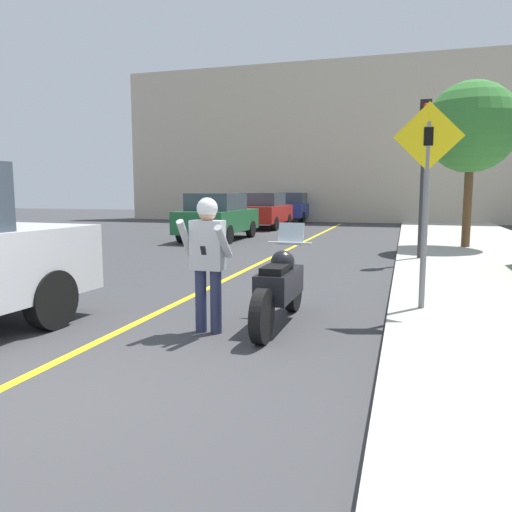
# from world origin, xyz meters

# --- Properties ---
(ground_plane) EXTENTS (80.00, 80.00, 0.00)m
(ground_plane) POSITION_xyz_m (0.00, 0.00, 0.00)
(ground_plane) COLOR #38383A
(road_center_line) EXTENTS (0.12, 36.00, 0.01)m
(road_center_line) POSITION_xyz_m (-0.60, 6.00, 0.00)
(road_center_line) COLOR yellow
(road_center_line) RESTS_ON ground
(building_backdrop) EXTENTS (28.00, 1.20, 9.03)m
(building_backdrop) POSITION_xyz_m (0.00, 26.00, 4.51)
(building_backdrop) COLOR beige
(building_backdrop) RESTS_ON ground
(motorcycle) EXTENTS (0.62, 2.30, 1.31)m
(motorcycle) POSITION_xyz_m (1.25, 2.99, 0.51)
(motorcycle) COLOR black
(motorcycle) RESTS_ON ground
(person_biker) EXTENTS (0.59, 0.46, 1.67)m
(person_biker) POSITION_xyz_m (0.49, 2.39, 1.02)
(person_biker) COLOR #282D4C
(person_biker) RESTS_ON ground
(crossing_sign) EXTENTS (0.91, 0.08, 2.77)m
(crossing_sign) POSITION_xyz_m (3.04, 3.91, 1.81)
(crossing_sign) COLOR slate
(crossing_sign) RESTS_ON sidewalk_curb
(traffic_light) EXTENTS (0.26, 0.30, 3.72)m
(traffic_light) POSITION_xyz_m (3.14, 9.40, 2.73)
(traffic_light) COLOR #2D2D30
(traffic_light) RESTS_ON sidewalk_curb
(street_tree) EXTENTS (2.58, 2.58, 4.71)m
(street_tree) POSITION_xyz_m (4.48, 12.42, 3.54)
(street_tree) COLOR brown
(street_tree) RESTS_ON sidewalk_curb
(parked_car_green) EXTENTS (1.88, 4.20, 1.68)m
(parked_car_green) POSITION_xyz_m (-3.72, 13.66, 0.86)
(parked_car_green) COLOR black
(parked_car_green) RESTS_ON ground
(parked_car_red) EXTENTS (1.88, 4.20, 1.68)m
(parked_car_red) POSITION_xyz_m (-3.67, 19.69, 0.86)
(parked_car_red) COLOR black
(parked_car_red) RESTS_ON ground
(parked_car_blue) EXTENTS (1.88, 4.20, 1.68)m
(parked_car_blue) POSITION_xyz_m (-3.50, 25.11, 0.86)
(parked_car_blue) COLOR black
(parked_car_blue) RESTS_ON ground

